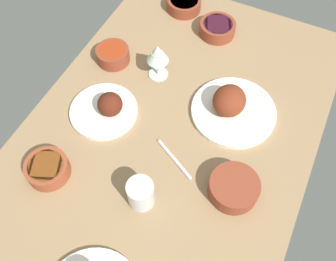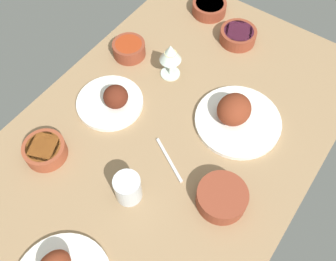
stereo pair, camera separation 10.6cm
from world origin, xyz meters
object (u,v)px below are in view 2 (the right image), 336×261
bowl_potatoes (209,7)px  bowl_onions (238,35)px  plate_center_main (112,100)px  bowl_sauce (129,49)px  spoon_loose (169,160)px  bowl_pasta (222,197)px  wine_glass (170,54)px  water_tumbler (128,188)px  plate_near_viewer (236,116)px  bowl_soup (45,150)px

bowl_potatoes → bowl_onions: bowl_onions is taller
plate_center_main → bowl_onions: size_ratio=1.66×
plate_center_main → bowl_sauce: (21.46, 9.94, 0.39)cm
bowl_sauce → spoon_loose: (-27.71, -37.67, -2.51)cm
bowl_pasta → wine_glass: (30.80, 39.72, 6.85)cm
plate_center_main → bowl_pasta: bearing=-100.0°
bowl_potatoes → bowl_pasta: 80.65cm
bowl_potatoes → bowl_sauce: bearing=162.2°
bowl_sauce → water_tumbler: water_tumbler is taller
bowl_potatoes → wine_glass: size_ratio=0.97×
spoon_loose → plate_near_viewer: bearing=97.4°
plate_near_viewer → spoon_loose: bearing=159.4°
bowl_pasta → plate_near_viewer: bearing=22.0°
plate_near_viewer → wine_glass: 30.08cm
bowl_sauce → bowl_potatoes: bearing=-17.8°
water_tumbler → plate_near_viewer: bearing=-16.7°
bowl_onions → spoon_loose: bowl_onions is taller
bowl_onions → water_tumbler: (-73.05, -5.78, 2.02)cm
bowl_sauce → bowl_potatoes: (36.52, -11.74, -0.31)cm
bowl_sauce → bowl_soup: bearing=-173.4°
plate_near_viewer → spoon_loose: plate_near_viewer is taller
plate_near_viewer → bowl_potatoes: bearing=41.4°
bowl_sauce → bowl_onions: (29.43, -28.96, -0.23)cm
wine_glass → water_tumbler: 47.96cm
bowl_onions → spoon_loose: size_ratio=0.82×
bowl_soup → bowl_pasta: 55.10cm
wine_glass → bowl_sauce: bearing=93.1°
bowl_onions → spoon_loose: (-57.14, -8.71, -2.28)cm
plate_center_main → wine_glass: (22.43, -7.91, 7.40)cm
bowl_sauce → bowl_pasta: size_ratio=0.82×
bowl_pasta → spoon_loose: (2.13, 19.90, -2.68)cm
bowl_soup → bowl_pasta: bowl_pasta is taller
bowl_soup → spoon_loose: (20.33, -32.11, -2.38)cm
spoon_loose → bowl_onions: bearing=126.6°
bowl_sauce → bowl_onions: bearing=-44.5°
bowl_potatoes → bowl_soup: bowl_soup is taller
plate_near_viewer → bowl_potatoes: plate_near_viewer is taller
plate_center_main → spoon_loose: 28.51cm
plate_center_main → bowl_pasta: plate_center_main is taller
plate_near_viewer → water_tumbler: plate_near_viewer is taller
water_tumbler → spoon_loose: 16.74cm
bowl_onions → bowl_potatoes: bearing=67.6°
bowl_potatoes → bowl_soup: size_ratio=1.05×
spoon_loose → wine_glass: bearing=152.6°
bowl_potatoes → bowl_onions: size_ratio=1.00×
bowl_potatoes → wine_glass: 36.82cm
wine_glass → spoon_loose: bearing=-145.3°
bowl_soup → plate_center_main: bearing=-9.4°
plate_near_viewer → bowl_onions: (32.69, 17.90, -0.45)cm
bowl_potatoes → plate_near_viewer: bearing=-138.6°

